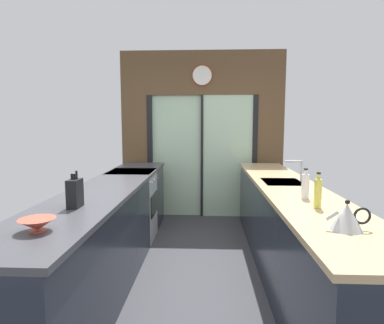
{
  "coord_description": "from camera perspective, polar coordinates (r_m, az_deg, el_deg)",
  "views": [
    {
      "loc": [
        0.08,
        -2.88,
        1.53
      ],
      "look_at": [
        -0.08,
        0.62,
        1.12
      ],
      "focal_mm": 30.02,
      "sensor_mm": 36.0,
      "label": 1
    }
  ],
  "objects": [
    {
      "name": "ground_plane",
      "position": [
        3.8,
        1.29,
        -17.18
      ],
      "size": [
        5.04,
        7.6,
        0.02
      ],
      "primitive_type": "cube",
      "color": "#38383D"
    },
    {
      "name": "back_wall_unit",
      "position": [
        5.28,
        1.8,
        6.67
      ],
      "size": [
        2.64,
        0.12,
        2.7
      ],
      "color": "brown",
      "rests_on": "ground_plane"
    },
    {
      "name": "left_counter_run",
      "position": [
        3.34,
        -15.06,
        -12.12
      ],
      "size": [
        0.62,
        3.8,
        0.92
      ],
      "color": "#1E232D",
      "rests_on": "ground_plane"
    },
    {
      "name": "right_counter_run",
      "position": [
        3.45,
        16.78,
        -11.58
      ],
      "size": [
        0.62,
        3.8,
        0.92
      ],
      "color": "#1E232D",
      "rests_on": "ground_plane"
    },
    {
      "name": "sink_faucet",
      "position": [
        3.59,
        18.39,
        -0.89
      ],
      "size": [
        0.19,
        0.02,
        0.23
      ],
      "color": "#B7BABC",
      "rests_on": "right_counter_run"
    },
    {
      "name": "oven_range",
      "position": [
        4.38,
        -10.57,
        -7.61
      ],
      "size": [
        0.6,
        0.6,
        0.92
      ],
      "color": "#B7BABC",
      "rests_on": "ground_plane"
    },
    {
      "name": "mixing_bowl",
      "position": [
        2.07,
        -25.79,
        -9.97
      ],
      "size": [
        0.21,
        0.21,
        0.07
      ],
      "color": "#BC4C38",
      "rests_on": "left_counter_run"
    },
    {
      "name": "knife_block",
      "position": [
        2.52,
        -20.09,
        -5.21
      ],
      "size": [
        0.08,
        0.14,
        0.27
      ],
      "color": "black",
      "rests_on": "left_counter_run"
    },
    {
      "name": "kettle",
      "position": [
        2.09,
        25.81,
        -8.79
      ],
      "size": [
        0.26,
        0.19,
        0.18
      ],
      "color": "#B7BABC",
      "rests_on": "right_counter_run"
    },
    {
      "name": "soap_bottle_near",
      "position": [
        2.52,
        21.46,
        -5.12
      ],
      "size": [
        0.05,
        0.05,
        0.27
      ],
      "color": "#D1CC4C",
      "rests_on": "right_counter_run"
    },
    {
      "name": "soap_bottle_far",
      "position": [
        2.8,
        19.48,
        -4.01
      ],
      "size": [
        0.06,
        0.06,
        0.25
      ],
      "color": "silver",
      "rests_on": "right_counter_run"
    }
  ]
}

